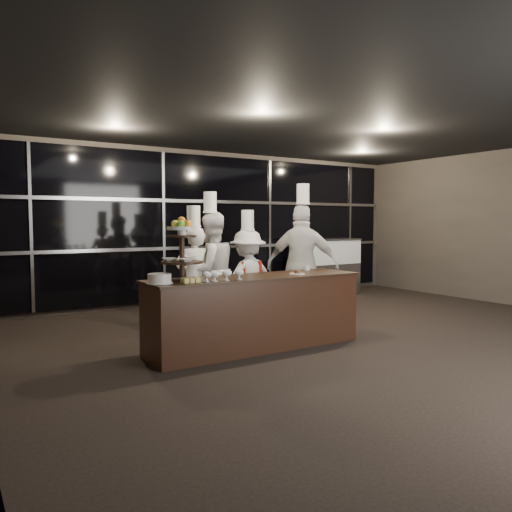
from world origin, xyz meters
TOP-DOWN VIEW (x-y plane):
  - room at (0.00, 0.00)m, footprint 10.00×10.00m
  - window_wall at (0.00, 4.94)m, footprint 8.60×0.10m
  - buffet_counter at (-1.41, 1.34)m, footprint 2.84×0.74m
  - display_stand at (-2.41, 1.34)m, footprint 0.48×0.48m
  - compotes at (-2.00, 1.12)m, footprint 0.54×0.11m
  - layer_cake at (-2.70, 1.29)m, footprint 0.30×0.30m
  - pastry_squares at (-2.38, 1.18)m, footprint 0.19×0.13m
  - small_plate at (-0.82, 1.24)m, footprint 0.20×0.20m
  - chef_cup at (-0.38, 1.59)m, footprint 0.08×0.08m
  - display_case at (2.24, 4.30)m, footprint 1.49×0.65m
  - chef_a at (-1.69, 2.54)m, footprint 0.62×0.47m
  - chef_b at (-1.39, 2.61)m, footprint 0.89×0.72m
  - chef_c at (-0.84, 2.46)m, footprint 0.98×0.60m
  - chef_d at (-0.09, 2.08)m, footprint 1.10×1.10m

SIDE VIEW (x-z plane):
  - buffet_counter at x=-1.41m, z-range 0.01..0.93m
  - display_case at x=2.24m, z-range 0.07..1.31m
  - chef_c at x=-0.84m, z-range -0.14..1.64m
  - chef_a at x=-1.69m, z-range -0.12..1.72m
  - chef_b at x=-1.39m, z-range -0.14..1.90m
  - small_plate at x=-0.82m, z-range 0.91..0.96m
  - pastry_squares at x=-2.38m, z-range 0.92..0.97m
  - chef_d at x=-0.09m, z-range -0.14..2.04m
  - chef_cup at x=-0.38m, z-range 0.92..0.99m
  - layer_cake at x=-2.70m, z-range 0.92..1.03m
  - compotes at x=-2.00m, z-range 0.94..1.06m
  - display_stand at x=-2.41m, z-range 0.97..1.71m
  - room at x=0.00m, z-range -3.50..6.50m
  - window_wall at x=0.00m, z-range 0.10..2.90m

